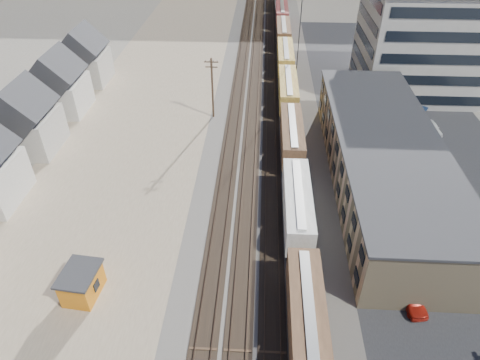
# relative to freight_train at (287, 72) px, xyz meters

# --- Properties ---
(ground) EXTENTS (300.00, 300.00, 0.00)m
(ground) POSITION_rel_freight_train_xyz_m (-3.80, -54.71, -2.79)
(ground) COLOR #6B6356
(ground) RESTS_ON ground
(ballast_bed) EXTENTS (18.00, 200.00, 0.06)m
(ballast_bed) POSITION_rel_freight_train_xyz_m (-3.80, -4.71, -2.76)
(ballast_bed) COLOR #4C4742
(ballast_bed) RESTS_ON ground
(dirt_yard) EXTENTS (24.00, 180.00, 0.03)m
(dirt_yard) POSITION_rel_freight_train_xyz_m (-23.80, -14.71, -2.78)
(dirt_yard) COLOR #806F58
(dirt_yard) RESTS_ON ground
(asphalt_lot) EXTENTS (26.00, 120.00, 0.04)m
(asphalt_lot) POSITION_rel_freight_train_xyz_m (18.20, -19.71, -2.77)
(asphalt_lot) COLOR #232326
(asphalt_lot) RESTS_ON ground
(rail_tracks) EXTENTS (11.40, 200.00, 0.24)m
(rail_tracks) POSITION_rel_freight_train_xyz_m (-4.35, -4.71, -2.68)
(rail_tracks) COLOR black
(rail_tracks) RESTS_ON ground
(freight_train) EXTENTS (3.00, 119.74, 4.46)m
(freight_train) POSITION_rel_freight_train_xyz_m (0.00, 0.00, 0.00)
(freight_train) COLOR black
(freight_train) RESTS_ON ground
(warehouse) EXTENTS (12.40, 40.40, 7.25)m
(warehouse) POSITION_rel_freight_train_xyz_m (11.18, -29.71, 0.86)
(warehouse) COLOR tan
(warehouse) RESTS_ON ground
(office_tower) EXTENTS (22.60, 18.60, 18.45)m
(office_tower) POSITION_rel_freight_train_xyz_m (24.15, 0.24, 6.47)
(office_tower) COLOR #9E998E
(office_tower) RESTS_ON ground
(utility_pole_north) EXTENTS (2.20, 0.32, 10.00)m
(utility_pole_north) POSITION_rel_freight_train_xyz_m (-12.30, -12.71, 2.50)
(utility_pole_north) COLOR #382619
(utility_pole_north) RESTS_ON ground
(radio_mast) EXTENTS (1.20, 0.16, 18.00)m
(radio_mast) POSITION_rel_freight_train_xyz_m (2.20, 5.29, 6.33)
(radio_mast) COLOR black
(radio_mast) RESTS_ON ground
(townhouse_row) EXTENTS (8.15, 68.16, 10.47)m
(townhouse_row) POSITION_rel_freight_train_xyz_m (-37.80, -29.71, 1.54)
(townhouse_row) COLOR #B7B2A8
(townhouse_row) RESTS_ON ground
(maintenance_shed) EXTENTS (3.70, 4.56, 3.11)m
(maintenance_shed) POSITION_rel_freight_train_xyz_m (-21.06, -49.40, -1.20)
(maintenance_shed) COLOR orange
(maintenance_shed) RESTS_ON ground
(parked_car_red) EXTENTS (2.42, 4.64, 1.51)m
(parked_car_red) POSITION_rel_freight_train_xyz_m (10.39, -48.91, -2.04)
(parked_car_red) COLOR #AD1C10
(parked_car_red) RESTS_ON ground
(parked_car_blue) EXTENTS (5.53, 4.60, 1.40)m
(parked_car_blue) POSITION_rel_freight_train_xyz_m (21.58, -7.46, -2.09)
(parked_car_blue) COLOR navy
(parked_car_blue) RESTS_ON ground
(parked_car_far) EXTENTS (2.74, 5.24, 1.70)m
(parked_car_far) POSITION_rel_freight_train_xyz_m (21.92, -15.89, -1.94)
(parked_car_far) COLOR silver
(parked_car_far) RESTS_ON ground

